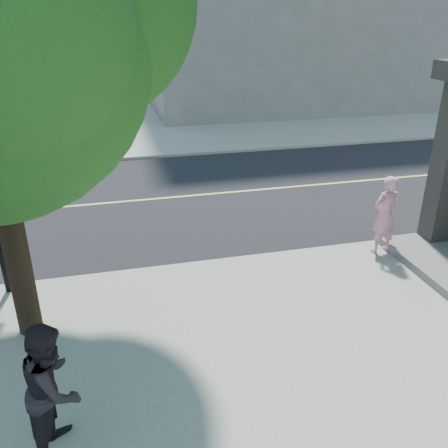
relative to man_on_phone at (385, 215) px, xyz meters
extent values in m
plane|color=black|center=(-8.21, 0.57, -1.06)|extent=(140.00, 140.00, 0.00)
cube|color=black|center=(-8.21, 5.07, -1.06)|extent=(140.00, 9.00, 0.01)
cube|color=gray|center=(5.29, 22.07, -1.00)|extent=(29.00, 25.00, 0.12)
cube|color=#35302B|center=(1.49, 0.07, 1.16)|extent=(0.55, 0.55, 4.20)
imported|color=pink|center=(0.00, 0.00, 0.00)|extent=(0.76, 0.58, 1.89)
imported|color=black|center=(-7.01, -3.94, 0.00)|extent=(0.84, 1.01, 1.89)
cylinder|color=black|center=(-7.71, -1.21, 1.09)|extent=(0.41, 0.41, 4.07)
camera|label=1|loc=(-6.06, -8.90, 4.30)|focal=38.17mm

